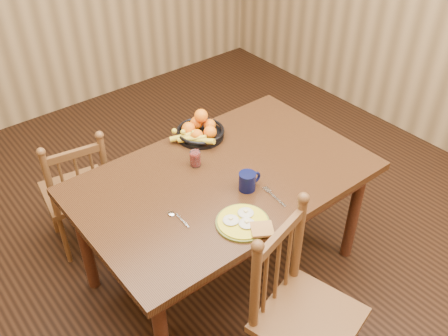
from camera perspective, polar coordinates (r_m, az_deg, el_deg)
room at (r=2.39m, az=0.00°, el=10.54°), size 4.52×5.02×2.72m
dining_table at (r=2.76m, az=0.00°, el=-2.22°), size 1.60×1.00×0.75m
chair_far at (r=3.23m, az=-16.33°, el=-2.67°), size 0.45×0.44×0.87m
chair_near at (r=2.45m, az=8.85°, el=-16.00°), size 0.53×0.52×0.98m
breakfast_plate at (r=2.42m, az=2.26°, el=-6.20°), size 0.26×0.31×0.04m
fork at (r=2.59m, az=5.65°, el=-3.15°), size 0.04×0.18×0.00m
spoon at (r=2.47m, az=-5.64°, el=-5.46°), size 0.04×0.16×0.01m
coffee_mug at (r=2.59m, az=2.75°, el=-1.48°), size 0.13×0.09×0.10m
juice_glass at (r=2.76m, az=-3.30°, el=1.03°), size 0.06×0.06×0.09m
fruit_bowl at (r=2.99m, az=-2.81°, el=4.29°), size 0.32×0.32×0.17m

